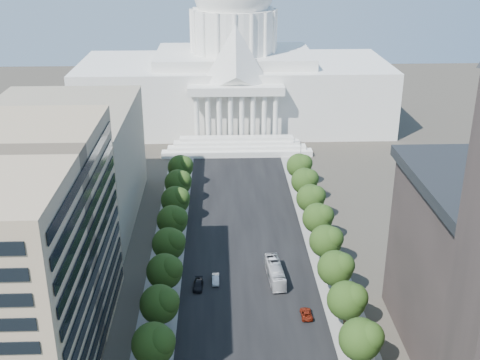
{
  "coord_description": "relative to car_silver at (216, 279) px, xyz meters",
  "views": [
    {
      "loc": [
        -6.13,
        -49.4,
        72.01
      ],
      "look_at": [
        -1.21,
        85.44,
        16.11
      ],
      "focal_mm": 45.0,
      "sensor_mm": 36.0,
      "label": 1
    }
  ],
  "objects": [
    {
      "name": "tree_r_e",
      "position": [
        25.7,
        -5.36,
        5.72
      ],
      "size": [
        7.79,
        7.6,
        9.97
      ],
      "color": "#33261C",
      "rests_on": "ground"
    },
    {
      "name": "tree_l_c",
      "position": [
        -10.3,
        -29.36,
        5.72
      ],
      "size": [
        7.79,
        7.6,
        9.97
      ],
      "color": "#33261C",
      "rests_on": "ground"
    },
    {
      "name": "tree_r_d",
      "position": [
        25.7,
        -17.36,
        5.72
      ],
      "size": [
        7.79,
        7.6,
        9.97
      ],
      "color": "#33261C",
      "rests_on": "ground"
    },
    {
      "name": "car_dark_b",
      "position": [
        -3.82,
        -2.16,
        0.01
      ],
      "size": [
        2.36,
        5.24,
        1.49
      ],
      "primitive_type": "imported",
      "rotation": [
        0.0,
        0.0,
        -0.05
      ],
      "color": "black",
      "rests_on": "ground"
    },
    {
      "name": "capitol",
      "position": [
        7.36,
        119.72,
        19.27
      ],
      "size": [
        120.0,
        56.0,
        73.0
      ],
      "color": "white",
      "rests_on": "ground"
    },
    {
      "name": "tree_r_f",
      "position": [
        25.7,
        6.64,
        5.72
      ],
      "size": [
        7.79,
        7.6,
        9.97
      ],
      "color": "#33261C",
      "rests_on": "ground"
    },
    {
      "name": "streetlight_d",
      "position": [
        27.26,
        19.83,
        5.08
      ],
      "size": [
        2.61,
        0.44,
        9.0
      ],
      "color": "gray",
      "rests_on": "ground"
    },
    {
      "name": "office_block_left_far",
      "position": [
        -40.64,
        34.83,
        14.26
      ],
      "size": [
        38.0,
        52.0,
        30.0
      ],
      "primitive_type": "cube",
      "color": "gray",
      "rests_on": "ground"
    },
    {
      "name": "streetlight_c",
      "position": [
        27.26,
        -5.17,
        5.08
      ],
      "size": [
        2.61,
        0.44,
        9.0
      ],
      "color": "gray",
      "rests_on": "ground"
    },
    {
      "name": "tree_l_j",
      "position": [
        -10.3,
        54.64,
        5.72
      ],
      "size": [
        7.79,
        7.6,
        9.97
      ],
      "color": "#33261C",
      "rests_on": "ground"
    },
    {
      "name": "tree_r_g",
      "position": [
        25.7,
        18.64,
        5.72
      ],
      "size": [
        7.79,
        7.6,
        9.97
      ],
      "color": "#33261C",
      "rests_on": "ground"
    },
    {
      "name": "tree_l_f",
      "position": [
        -10.3,
        6.64,
        5.72
      ],
      "size": [
        7.79,
        7.6,
        9.97
      ],
      "color": "#33261C",
      "rests_on": "ground"
    },
    {
      "name": "tree_r_j",
      "position": [
        25.7,
        54.64,
        5.72
      ],
      "size": [
        7.79,
        7.6,
        9.97
      ],
      "color": "#33261C",
      "rests_on": "ground"
    },
    {
      "name": "tree_l_i",
      "position": [
        -10.3,
        42.64,
        5.72
      ],
      "size": [
        7.79,
        7.6,
        9.97
      ],
      "color": "#33261C",
      "rests_on": "ground"
    },
    {
      "name": "tree_l_g",
      "position": [
        -10.3,
        18.64,
        5.72
      ],
      "size": [
        7.79,
        7.6,
        9.97
      ],
      "color": "#33261C",
      "rests_on": "ground"
    },
    {
      "name": "tree_r_h",
      "position": [
        25.7,
        30.64,
        5.72
      ],
      "size": [
        7.79,
        7.6,
        9.97
      ],
      "color": "#33261C",
      "rests_on": "ground"
    },
    {
      "name": "tree_l_h",
      "position": [
        -10.3,
        30.64,
        5.72
      ],
      "size": [
        7.79,
        7.6,
        9.97
      ],
      "color": "#33261C",
      "rests_on": "ground"
    },
    {
      "name": "streetlight_e",
      "position": [
        27.26,
        44.83,
        5.08
      ],
      "size": [
        2.61,
        0.44,
        9.0
      ],
      "color": "gray",
      "rests_on": "ground"
    },
    {
      "name": "car_silver",
      "position": [
        0.0,
        0.0,
        0.0
      ],
      "size": [
        1.59,
        4.48,
        1.47
      ],
      "primitive_type": "imported",
      "rotation": [
        0.0,
        0.0,
        0.01
      ],
      "color": "#B5B7BE",
      "rests_on": "ground"
    },
    {
      "name": "tree_l_d",
      "position": [
        -10.3,
        -17.36,
        5.72
      ],
      "size": [
        7.79,
        7.6,
        9.97
      ],
      "color": "#33261C",
      "rests_on": "ground"
    },
    {
      "name": "sidewalk_left",
      "position": [
        -11.64,
        24.83,
        -0.74
      ],
      "size": [
        8.0,
        260.0,
        0.02
      ],
      "primitive_type": "cube",
      "color": "gray",
      "rests_on": "ground"
    },
    {
      "name": "car_red",
      "position": [
        18.3,
        -13.49,
        -0.08
      ],
      "size": [
        2.24,
        4.76,
        1.32
      ],
      "primitive_type": "imported",
      "rotation": [
        0.0,
        0.0,
        3.15
      ],
      "color": "maroon",
      "rests_on": "ground"
    },
    {
      "name": "city_bus",
      "position": [
        13.29,
        0.85,
        1.04
      ],
      "size": [
        3.92,
        12.95,
        3.56
      ],
      "primitive_type": "imported",
      "rotation": [
        0.0,
        0.0,
        0.07
      ],
      "color": "silver",
      "rests_on": "ground"
    },
    {
      "name": "sidewalk_right",
      "position": [
        26.36,
        24.83,
        -0.74
      ],
      "size": [
        8.0,
        260.0,
        0.02
      ],
      "primitive_type": "cube",
      "color": "gray",
      "rests_on": "ground"
    },
    {
      "name": "tree_l_e",
      "position": [
        -10.3,
        -5.36,
        5.72
      ],
      "size": [
        7.79,
        7.6,
        9.97
      ],
      "color": "#33261C",
      "rests_on": "ground"
    },
    {
      "name": "tree_r_c",
      "position": [
        25.7,
        -29.36,
        5.72
      ],
      "size": [
        7.79,
        7.6,
        9.97
      ],
      "color": "#33261C",
      "rests_on": "ground"
    },
    {
      "name": "streetlight_f",
      "position": [
        27.26,
        69.83,
        5.08
      ],
      "size": [
        2.61,
        0.44,
        9.0
      ],
      "color": "gray",
      "rests_on": "ground"
    },
    {
      "name": "streetlight_b",
      "position": [
        27.26,
        -30.17,
        5.08
      ],
      "size": [
        2.61,
        0.44,
        9.0
      ],
      "color": "gray",
      "rests_on": "ground"
    },
    {
      "name": "tree_r_i",
      "position": [
        25.7,
        42.64,
        5.72
      ],
      "size": [
        7.79,
        7.6,
        9.97
      ],
      "color": "#33261C",
      "rests_on": "ground"
    },
    {
      "name": "road_asphalt",
      "position": [
        7.36,
        24.83,
        -0.74
      ],
      "size": [
        30.0,
        260.0,
        0.01
      ],
      "primitive_type": "cube",
      "color": "black",
      "rests_on": "ground"
    }
  ]
}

